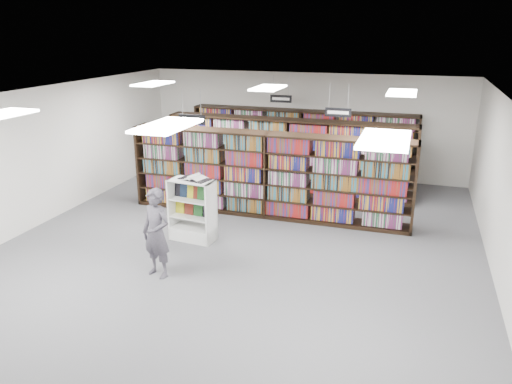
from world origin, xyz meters
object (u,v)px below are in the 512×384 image
(endcap_display, at_px, (194,219))
(shopper, at_px, (156,233))
(bookshelf_row_near, at_px, (267,175))
(open_book, at_px, (194,178))

(endcap_display, relative_size, shopper, 0.81)
(bookshelf_row_near, xyz_separation_m, open_book, (-1.08, -1.89, 0.36))
(endcap_display, height_order, shopper, shopper)
(bookshelf_row_near, distance_m, open_book, 2.20)
(endcap_display, xyz_separation_m, shopper, (0.09, -1.79, 0.38))
(open_book, bearing_deg, endcap_display, -132.32)
(endcap_display, bearing_deg, shopper, -81.18)
(open_book, bearing_deg, bookshelf_row_near, 76.62)
(bookshelf_row_near, relative_size, open_book, 9.46)
(bookshelf_row_near, distance_m, endcap_display, 2.29)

